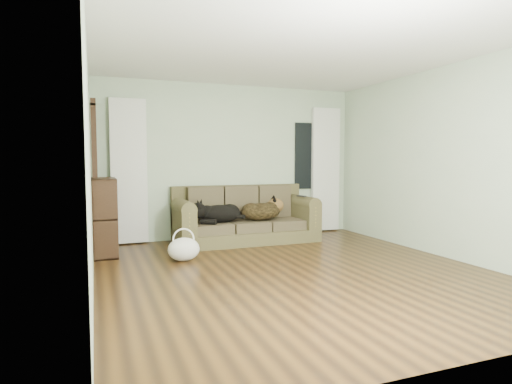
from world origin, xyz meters
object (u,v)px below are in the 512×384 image
object	(u,v)px
dog_black_lab	(217,214)
bookshelf	(105,219)
tote_bag	(184,249)
dog_shepherd	(262,211)
sofa	(246,214)

from	to	relation	value
dog_black_lab	bookshelf	bearing A→B (deg)	-162.86
dog_black_lab	bookshelf	distance (m)	1.68
tote_bag	dog_shepherd	bearing A→B (deg)	31.92
dog_black_lab	dog_shepherd	size ratio (longest dim) A/B	0.94
dog_black_lab	dog_shepherd	distance (m)	0.76
sofa	dog_shepherd	world-z (taller)	sofa
dog_black_lab	tote_bag	size ratio (longest dim) A/B	1.58
dog_shepherd	tote_bag	world-z (taller)	dog_shepherd
sofa	dog_black_lab	distance (m)	0.50
dog_shepherd	dog_black_lab	bearing A→B (deg)	-4.40
sofa	bookshelf	xyz separation A→B (m)	(-2.17, -0.17, 0.05)
dog_black_lab	tote_bag	world-z (taller)	dog_black_lab
sofa	dog_black_lab	bearing A→B (deg)	-174.06
sofa	dog_black_lab	world-z (taller)	sofa
dog_black_lab	sofa	bearing A→B (deg)	19.10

